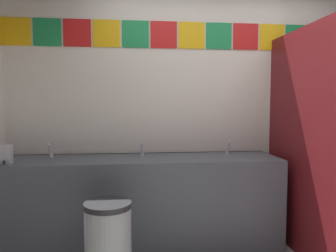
# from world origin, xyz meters

# --- Properties ---
(wall_back) EXTENTS (4.23, 0.09, 2.55)m
(wall_back) POSITION_xyz_m (0.00, 1.48, 1.28)
(wall_back) COLOR silver
(wall_back) RESTS_ON ground_plane
(vanity_counter) EXTENTS (2.54, 0.59, 0.83)m
(vanity_counter) POSITION_xyz_m (-0.79, 1.14, 0.43)
(vanity_counter) COLOR #4C515B
(vanity_counter) RESTS_ON ground_plane
(faucet_left) EXTENTS (0.04, 0.10, 0.14)m
(faucet_left) POSITION_xyz_m (-1.64, 1.23, 0.89)
(faucet_left) COLOR silver
(faucet_left) RESTS_ON vanity_counter
(faucet_center) EXTENTS (0.04, 0.10, 0.14)m
(faucet_center) POSITION_xyz_m (-0.79, 1.23, 0.89)
(faucet_center) COLOR silver
(faucet_center) RESTS_ON vanity_counter
(faucet_right) EXTENTS (0.04, 0.10, 0.14)m
(faucet_right) POSITION_xyz_m (0.05, 1.23, 0.89)
(faucet_right) COLOR silver
(faucet_right) RESTS_ON vanity_counter
(soap_dispenser) EXTENTS (0.09, 0.09, 0.16)m
(soap_dispenser) POSITION_xyz_m (-1.93, 0.96, 0.91)
(soap_dispenser) COLOR #B7BABF
(soap_dispenser) RESTS_ON vanity_counter
(trash_bin) EXTENTS (0.34, 0.34, 0.63)m
(trash_bin) POSITION_xyz_m (-1.06, 0.49, 0.31)
(trash_bin) COLOR #999EA3
(trash_bin) RESTS_ON ground_plane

